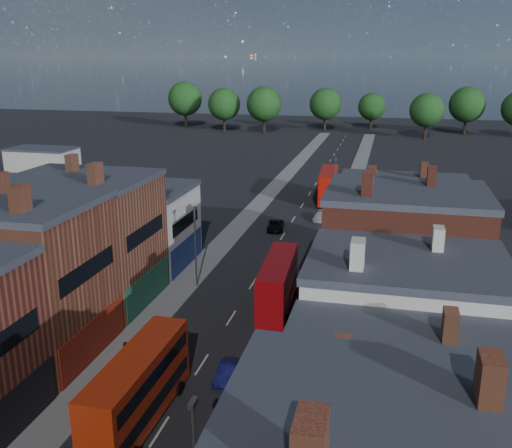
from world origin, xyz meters
The scene contains 12 objects.
pavement_west centered at (-6.50, 50.00, 0.06)m, with size 3.00×200.00×0.12m, color gray.
pavement_east centered at (6.50, 50.00, 0.06)m, with size 3.00×200.00×0.12m, color gray.
lamp_post_2 centered at (-5.20, 30.00, 4.70)m, with size 0.25×0.70×8.12m.
lamp_post_3 centered at (5.20, 60.00, 4.70)m, with size 0.25×0.70×8.12m.
bus_0 centered at (-1.50, 8.58, 2.50)m, with size 2.85×10.75×4.63m.
bus_1 centered at (3.50, 27.07, 2.43)m, with size 3.06×10.55×4.51m.
bus_2 centered at (3.50, 67.55, 2.61)m, with size 3.33×11.35×4.84m.
car_1 centered at (2.39, 14.55, 0.57)m, with size 1.21×3.47×1.14m, color #131456.
car_2 centered at (-1.40, 50.40, 0.62)m, with size 2.06×4.47×1.24m, color black.
car_3 centered at (3.64, 56.56, 0.55)m, with size 1.54×3.79×1.10m, color silver.
ped_1 centered at (-5.46, 14.86, 0.95)m, with size 0.81×0.44×1.66m, color #402519.
ped_3 centered at (6.54, 12.22, 0.97)m, with size 1.00×0.45×1.70m, color #544F48.
Camera 1 is at (12.43, -19.30, 21.72)m, focal length 40.00 mm.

